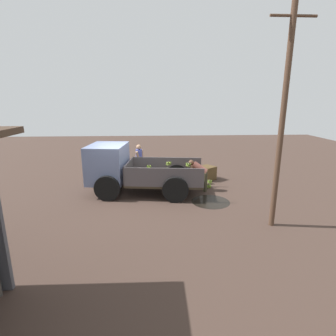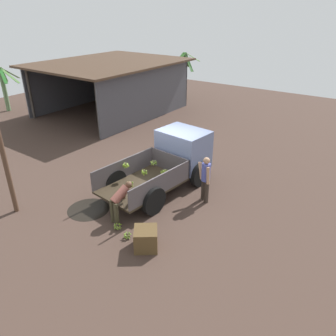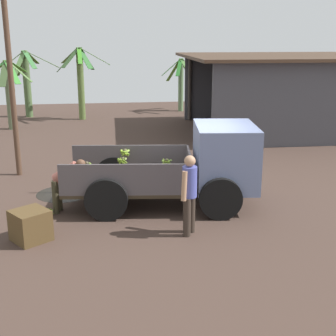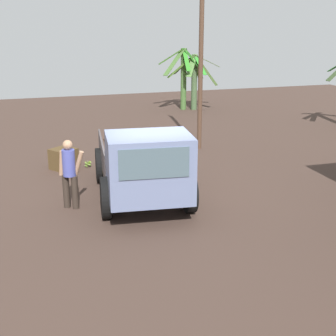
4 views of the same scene
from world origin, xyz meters
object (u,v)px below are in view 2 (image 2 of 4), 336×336
(banana_bunch_on_ground_0, at_px, (117,226))
(banana_bunch_on_ground_1, at_px, (127,235))
(cargo_truck, at_px, (175,157))
(person_worker_loading, at_px, (120,200))
(wooden_crate_0, at_px, (146,239))
(person_foreground_visitor, at_px, (205,177))

(banana_bunch_on_ground_0, bearing_deg, banana_bunch_on_ground_1, -107.58)
(cargo_truck, height_order, banana_bunch_on_ground_0, cargo_truck)
(banana_bunch_on_ground_1, bearing_deg, banana_bunch_on_ground_0, 72.42)
(person_worker_loading, relative_size, banana_bunch_on_ground_1, 5.58)
(cargo_truck, relative_size, wooden_crate_0, 7.12)
(cargo_truck, relative_size, banana_bunch_on_ground_0, 17.16)
(banana_bunch_on_ground_1, bearing_deg, person_foreground_visitor, -14.87)
(cargo_truck, distance_m, banana_bunch_on_ground_0, 3.79)
(person_foreground_visitor, distance_m, person_worker_loading, 3.06)
(banana_bunch_on_ground_0, bearing_deg, cargo_truck, 4.66)
(person_foreground_visitor, height_order, banana_bunch_on_ground_1, person_foreground_visitor)
(cargo_truck, bearing_deg, banana_bunch_on_ground_0, -168.79)
(person_foreground_visitor, height_order, person_worker_loading, person_foreground_visitor)
(banana_bunch_on_ground_0, relative_size, wooden_crate_0, 0.41)
(person_worker_loading, height_order, wooden_crate_0, person_worker_loading)
(person_foreground_visitor, height_order, banana_bunch_on_ground_0, person_foreground_visitor)
(person_foreground_visitor, distance_m, banana_bunch_on_ground_0, 3.43)
(person_foreground_visitor, bearing_deg, person_worker_loading, 1.14)
(wooden_crate_0, bearing_deg, banana_bunch_on_ground_1, 88.95)
(person_worker_loading, bearing_deg, person_foreground_visitor, -18.63)
(person_worker_loading, distance_m, banana_bunch_on_ground_1, 1.19)
(banana_bunch_on_ground_1, bearing_deg, wooden_crate_0, -91.05)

